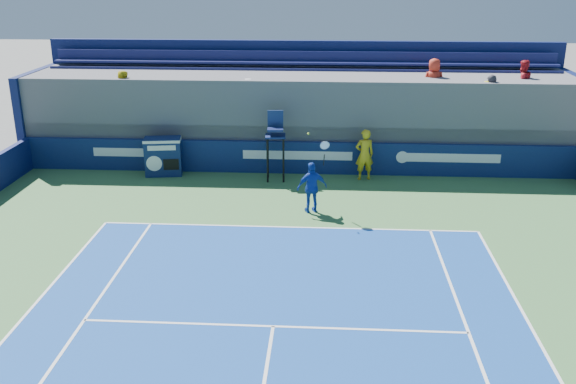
# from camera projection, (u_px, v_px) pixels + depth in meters

# --- Properties ---
(ball_person) EXTENTS (0.75, 0.57, 1.84)m
(ball_person) POSITION_uv_depth(u_px,v_px,m) (364.00, 155.00, 22.73)
(ball_person) COLOR gold
(ball_person) RESTS_ON apron
(back_hoarding) EXTENTS (20.40, 0.21, 1.20)m
(back_hoarding) POSITION_uv_depth(u_px,v_px,m) (298.00, 158.00, 23.52)
(back_hoarding) COLOR #0D1D4D
(back_hoarding) RESTS_ON ground
(match_clock) EXTENTS (1.41, 0.90, 1.40)m
(match_clock) POSITION_uv_depth(u_px,v_px,m) (163.00, 155.00, 23.29)
(match_clock) COLOR #0F1E4C
(match_clock) RESTS_ON ground
(umpire_chair) EXTENTS (0.75, 0.75, 2.48)m
(umpire_chair) POSITION_uv_depth(u_px,v_px,m) (275.00, 138.00, 22.50)
(umpire_chair) COLOR black
(umpire_chair) RESTS_ON ground
(tennis_player) EXTENTS (1.03, 0.65, 2.57)m
(tennis_player) POSITION_uv_depth(u_px,v_px,m) (312.00, 187.00, 19.72)
(tennis_player) COLOR #1337A0
(tennis_player) RESTS_ON apron
(stadium_seating) EXTENTS (21.00, 4.05, 4.40)m
(stadium_seating) POSITION_uv_depth(u_px,v_px,m) (301.00, 112.00, 25.02)
(stadium_seating) COLOR #59585E
(stadium_seating) RESTS_ON ground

